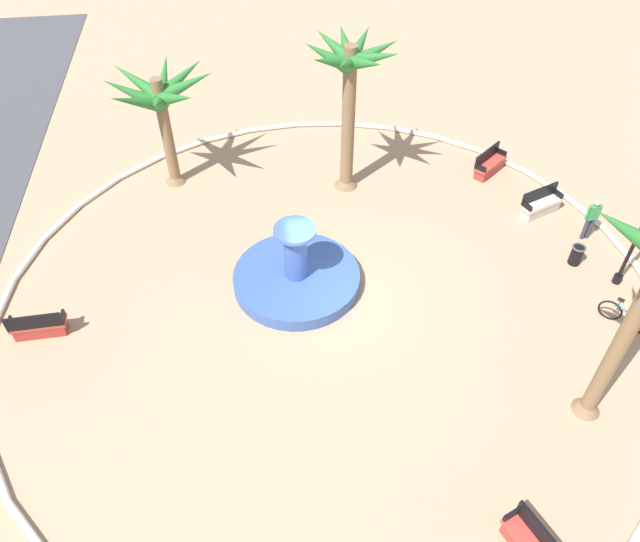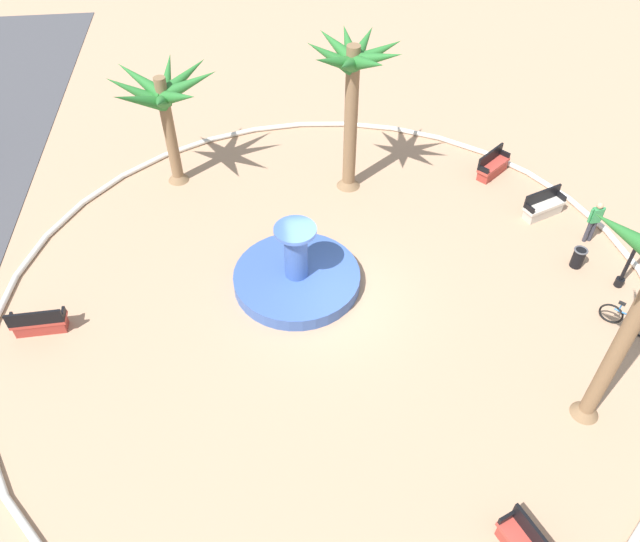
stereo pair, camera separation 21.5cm
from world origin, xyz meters
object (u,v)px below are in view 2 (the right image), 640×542
object	(u,v)px
trash_bin	(578,257)
bicycle_red_frame	(628,321)
bench_north	(492,167)
palm_tree_near_fountain	(164,99)
person_cyclist_helmet	(594,220)
palm_tree_mid_plaza	(353,77)
fountain	(297,276)
bench_west	(543,207)
bench_east	(40,323)

from	to	relation	value
trash_bin	bicycle_red_frame	bearing A→B (deg)	-173.34
bench_north	bicycle_red_frame	world-z (taller)	bench_north
palm_tree_near_fountain	person_cyclist_helmet	world-z (taller)	palm_tree_near_fountain
palm_tree_mid_plaza	bench_north	world-z (taller)	palm_tree_mid_plaza
trash_bin	bicycle_red_frame	world-z (taller)	bicycle_red_frame
fountain	bench_north	distance (m)	9.64
bicycle_red_frame	person_cyclist_helmet	distance (m)	4.08
fountain	bicycle_red_frame	xyz separation A→B (m)	(-3.04, -9.67, 0.06)
bench_west	bicycle_red_frame	bearing A→B (deg)	-174.95
bench_west	trash_bin	world-z (taller)	bench_west
bench_east	bench_west	bearing A→B (deg)	-77.94
palm_tree_mid_plaza	bench_east	bearing A→B (deg)	121.24
palm_tree_near_fountain	trash_bin	distance (m)	15.19
palm_tree_near_fountain	bench_north	bearing A→B (deg)	-94.73
trash_bin	person_cyclist_helmet	world-z (taller)	person_cyclist_helmet
bench_west	person_cyclist_helmet	bearing A→B (deg)	-145.45
bench_east	person_cyclist_helmet	size ratio (longest dim) A/B	0.98
bench_west	bench_north	xyz separation A→B (m)	(2.67, 1.04, 0.00)
person_cyclist_helmet	bicycle_red_frame	bearing A→B (deg)	171.88
palm_tree_near_fountain	bench_west	distance (m)	14.12
fountain	bicycle_red_frame	size ratio (longest dim) A/B	3.21
palm_tree_near_fountain	bench_north	xyz separation A→B (m)	(-1.01, -12.23, -3.13)
bicycle_red_frame	trash_bin	bearing A→B (deg)	6.66
palm_tree_near_fountain	bicycle_red_frame	size ratio (longest dim) A/B	3.58
palm_tree_mid_plaza	person_cyclist_helmet	world-z (taller)	palm_tree_mid_plaza
palm_tree_near_fountain	trash_bin	xyz separation A→B (m)	(-6.40, -13.43, -3.09)
fountain	trash_bin	world-z (taller)	fountain
bench_west	bench_north	world-z (taller)	same
palm_tree_mid_plaza	bench_west	bearing A→B (deg)	-110.91
trash_bin	bicycle_red_frame	size ratio (longest dim) A/B	0.57
bench_north	bicycle_red_frame	bearing A→B (deg)	-169.45
palm_tree_mid_plaza	bench_east	world-z (taller)	palm_tree_mid_plaza
fountain	palm_tree_near_fountain	bearing A→B (deg)	33.48
trash_bin	person_cyclist_helmet	bearing A→B (deg)	-37.44
fountain	bench_north	size ratio (longest dim) A/B	2.63
fountain	person_cyclist_helmet	xyz separation A→B (m)	(0.96, -10.24, 0.60)
fountain	palm_tree_mid_plaza	distance (m)	7.00
palm_tree_near_fountain	palm_tree_mid_plaza	world-z (taller)	palm_tree_mid_plaza
trash_bin	person_cyclist_helmet	distance (m)	1.58
bench_east	bench_west	xyz separation A→B (m)	(3.63, -16.99, 0.00)
bench_west	fountain	bearing A→B (deg)	105.23
palm_tree_mid_plaza	bicycle_red_frame	bearing A→B (deg)	-138.27
palm_tree_mid_plaza	bench_north	xyz separation A→B (m)	(0.10, -5.71, -4.14)
palm_tree_mid_plaza	bench_west	world-z (taller)	palm_tree_mid_plaza
bench_east	bicycle_red_frame	size ratio (longest dim) A/B	1.27
palm_tree_mid_plaza	bench_west	distance (m)	8.33
bench_east	palm_tree_mid_plaza	bearing A→B (deg)	-58.76
fountain	trash_bin	size ratio (longest dim) A/B	5.59
palm_tree_near_fountain	bench_west	size ratio (longest dim) A/B	2.72
bench_north	fountain	bearing A→B (deg)	122.44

